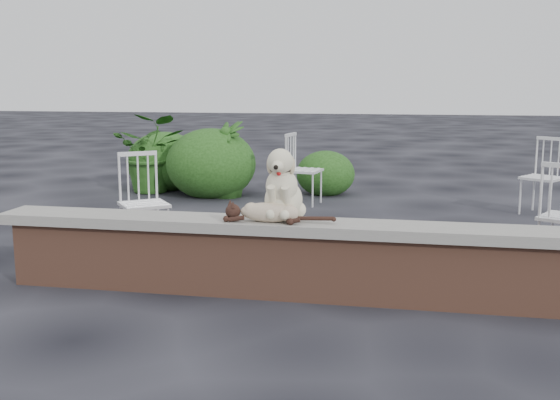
% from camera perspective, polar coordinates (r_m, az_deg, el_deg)
% --- Properties ---
extents(ground, '(60.00, 60.00, 0.00)m').
position_cam_1_polar(ground, '(4.97, 10.09, -8.73)').
color(ground, black).
rests_on(ground, ground).
extents(brick_wall, '(6.00, 0.30, 0.50)m').
position_cam_1_polar(brick_wall, '(4.89, 10.18, -5.96)').
color(brick_wall, brown).
rests_on(brick_wall, ground).
extents(capstone, '(6.20, 0.40, 0.08)m').
position_cam_1_polar(capstone, '(4.82, 10.29, -2.65)').
color(capstone, slate).
rests_on(capstone, brick_wall).
extents(dog, '(0.37, 0.48, 0.55)m').
position_cam_1_polar(dog, '(4.93, 0.31, 1.53)').
color(dog, beige).
rests_on(dog, capstone).
extents(cat, '(0.98, 0.26, 0.17)m').
position_cam_1_polar(cat, '(4.83, -0.95, -0.97)').
color(cat, tan).
rests_on(cat, capstone).
extents(chair_d, '(0.78, 0.78, 0.94)m').
position_cam_1_polar(chair_d, '(8.62, 21.83, 1.91)').
color(chair_d, white).
rests_on(chair_d, ground).
extents(chair_a, '(0.78, 0.78, 0.94)m').
position_cam_1_polar(chair_a, '(6.38, -11.72, -0.22)').
color(chair_a, white).
rests_on(chair_a, ground).
extents(chair_e, '(0.65, 0.65, 0.94)m').
position_cam_1_polar(chair_e, '(8.69, 2.10, 2.69)').
color(chair_e, white).
rests_on(chair_e, ground).
extents(potted_plant_a, '(1.08, 0.94, 1.16)m').
position_cam_1_polar(potted_plant_a, '(9.83, -10.96, 4.03)').
color(potted_plant_a, '#1C3F12').
rests_on(potted_plant_a, ground).
extents(potted_plant_b, '(0.84, 0.84, 1.07)m').
position_cam_1_polar(potted_plant_b, '(9.28, -4.70, 3.54)').
color(potted_plant_b, '#1C3F12').
rests_on(potted_plant_b, ground).
extents(shrubbery, '(3.46, 1.58, 1.02)m').
position_cam_1_polar(shrubbery, '(9.65, -6.15, 3.07)').
color(shrubbery, '#1C3F12').
rests_on(shrubbery, ground).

